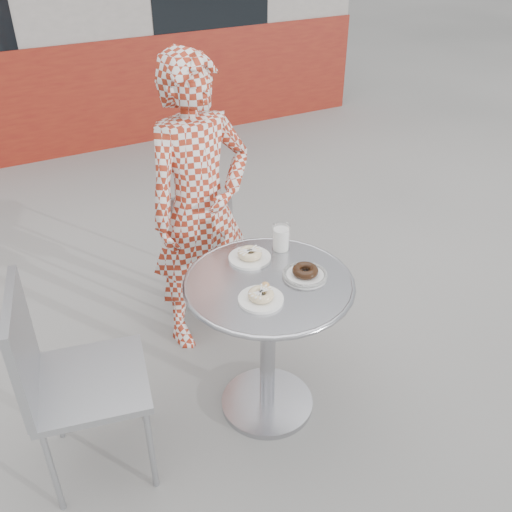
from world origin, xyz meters
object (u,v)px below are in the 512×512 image
seated_person (200,209)px  plate_checker (305,274)px  milk_cup (281,238)px  chair_far (198,266)px  plate_near (261,296)px  bistro_table (268,315)px  plate_far (250,255)px  chair_left (94,415)px

seated_person → plate_checker: seated_person is taller
plate_checker → milk_cup: milk_cup is taller
chair_far → milk_cup: 0.94m
plate_near → plate_checker: 0.25m
plate_near → bistro_table: bearing=47.4°
chair_far → seated_person: (-0.08, -0.29, 0.54)m
plate_near → plate_checker: bearing=13.1°
seated_person → plate_far: 0.47m
chair_left → plate_near: size_ratio=5.07×
chair_far → plate_checker: bearing=111.6°
chair_left → milk_cup: (0.97, 0.14, 0.51)m
bistro_table → milk_cup: 0.36m
plate_near → milk_cup: bearing=48.3°
plate_checker → bistro_table: bearing=164.3°
chair_left → plate_checker: chair_left is taller
chair_left → plate_checker: 1.06m
plate_far → plate_near: 0.31m
chair_left → seated_person: bearing=-40.0°
seated_person → bistro_table: bearing=-95.2°
bistro_table → plate_checker: bearing=-15.7°
bistro_table → plate_near: plate_near is taller
chair_far → plate_checker: plate_checker is taller
plate_checker → milk_cup: size_ratio=1.54×
bistro_table → plate_far: (0.01, 0.19, 0.20)m
seated_person → plate_near: 0.76m
plate_near → milk_cup: (0.27, 0.30, 0.04)m
seated_person → plate_far: bearing=-93.2°
milk_cup → chair_far: bearing=99.0°
seated_person → chair_far: bearing=66.7°
bistro_table → plate_far: bearing=87.3°
plate_far → bistro_table: bearing=-92.7°
chair_far → seated_person: bearing=90.1°
seated_person → plate_far: size_ratio=8.25×
bistro_table → milk_cup: size_ratio=5.91×
chair_far → milk_cup: (0.12, -0.75, 0.56)m
seated_person → plate_near: (-0.07, -0.76, -0.02)m
seated_person → plate_far: (0.04, -0.47, -0.02)m
chair_left → plate_near: bearing=-90.5°
plate_far → plate_near: size_ratio=1.03×
bistro_table → plate_near: (-0.09, -0.10, 0.20)m
seated_person → milk_cup: (0.20, -0.46, 0.02)m
bistro_table → chair_far: size_ratio=0.94×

